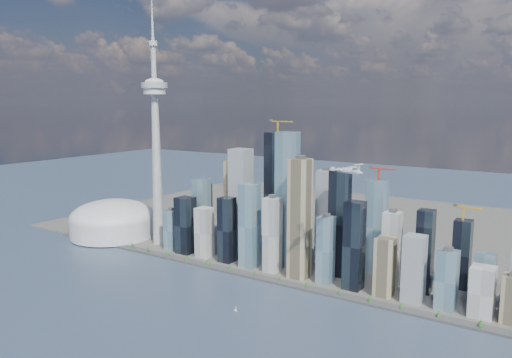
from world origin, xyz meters
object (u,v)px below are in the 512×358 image
Objects in this scene: needle_tower at (156,141)px; sailboat_west at (236,309)px; airplane at (346,170)px; dome_stadium at (113,220)px.

needle_tower reaches higher than sailboat_west.
needle_tower reaches higher than airplane.
airplane is at bearing 38.83° from sailboat_west.
needle_tower is 62.45× the size of sailboat_west.
airplane is 7.09× the size of sailboat_west.
needle_tower is at bearing 4.09° from dome_stadium.
dome_stadium is at bearing -175.91° from needle_tower.
airplane reaches higher than dome_stadium.
needle_tower is 241.40m from dome_stadium.
sailboat_west is at bearing -126.47° from airplane.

